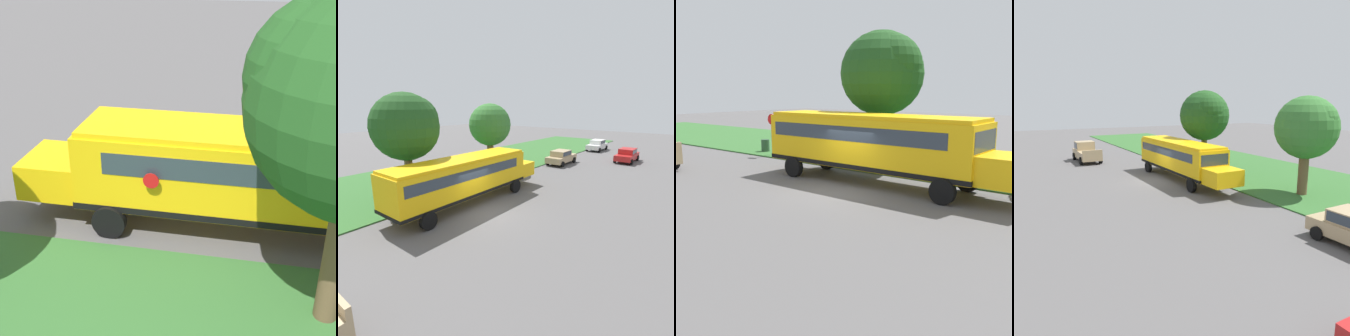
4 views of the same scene
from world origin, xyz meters
The scene contains 8 objects.
ground_plane centered at (0.00, 0.00, 0.00)m, with size 120.00×120.00×0.00m, color #565454.
grass_verge centered at (-10.00, 0.00, 0.04)m, with size 12.00×80.00×0.08m, color #33662D.
school_bus centered at (-2.23, 0.45, 1.92)m, with size 2.85×12.42×3.16m.
car_tan_nearest centered at (-2.80, 15.74, 0.88)m, with size 2.02×4.40×1.56m.
car_red_middle centered at (2.80, 21.65, 0.88)m, with size 2.02×4.40×1.56m.
car_white_furthest centered at (-2.80, 27.59, 0.88)m, with size 2.02×4.40×1.56m.
oak_tree_beside_bus centered at (-5.69, -1.33, 5.20)m, with size 4.48×4.50×7.36m.
oak_tree_roadside_mid centered at (-7.27, 8.79, 4.67)m, with size 4.17×4.17×6.71m.
Camera 2 is at (10.19, -11.14, 6.45)m, focal length 28.00 mm.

